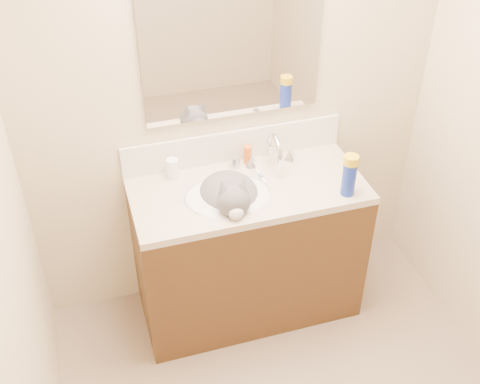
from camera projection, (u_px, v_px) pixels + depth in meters
room_shell at (341, 204)px, 1.93m from camera, size 2.24×2.54×2.52m
vanity_cabinet at (248, 253)px, 3.33m from camera, size 1.20×0.55×0.82m
counter_slab at (248, 191)px, 3.07m from camera, size 1.20×0.55×0.04m
basin at (228, 206)px, 3.05m from camera, size 0.45×0.36×0.14m
faucet at (273, 153)px, 3.15m from camera, size 0.28×0.20×0.21m
cat at (230, 198)px, 3.02m from camera, size 0.36×0.45×0.34m
backsplash at (234, 146)px, 3.20m from camera, size 1.20×0.02×0.18m
mirror at (233, 41)px, 2.85m from camera, size 0.90×0.02×0.80m
pill_bottle at (173, 169)px, 3.09m from camera, size 0.07×0.07×0.11m
pill_label at (173, 170)px, 3.10m from camera, size 0.06×0.06×0.04m
silver_jar at (235, 162)px, 3.19m from camera, size 0.06×0.06×0.06m
amber_bottle at (248, 155)px, 3.20m from camera, size 0.05×0.05×0.10m
toothbrush at (261, 176)px, 3.13m from camera, size 0.02×0.13×0.01m
toothbrush_head at (261, 176)px, 3.12m from camera, size 0.02×0.03×0.02m
spray_can at (349, 178)px, 2.96m from camera, size 0.08×0.08×0.19m
spray_cap at (351, 160)px, 2.89m from camera, size 0.08×0.08×0.04m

